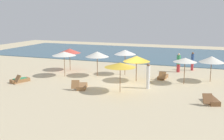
{
  "coord_description": "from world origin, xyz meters",
  "views": [
    {
      "loc": [
        6.29,
        -19.74,
        5.34
      ],
      "look_at": [
        -0.93,
        -0.15,
        1.1
      ],
      "focal_mm": 43.57,
      "sensor_mm": 36.0,
      "label": 1
    }
  ],
  "objects_px": {
    "umbrella_4": "(97,54)",
    "lounger_5": "(20,80)",
    "umbrella_7": "(120,65)",
    "person_1": "(148,75)",
    "lounger_3": "(211,100)",
    "lounger_0": "(81,86)",
    "umbrella_1": "(125,52)",
    "umbrella_2": "(70,51)",
    "umbrella_5": "(212,59)",
    "lounger_6": "(163,77)",
    "umbrella_3": "(137,59)",
    "umbrella_6": "(64,54)",
    "umbrella_0": "(185,60)",
    "person_0": "(179,63)",
    "person_4": "(192,61)"
  },
  "relations": [
    {
      "from": "umbrella_3",
      "to": "person_1",
      "type": "relative_size",
      "value": 1.16
    },
    {
      "from": "umbrella_5",
      "to": "lounger_6",
      "type": "height_order",
      "value": "umbrella_5"
    },
    {
      "from": "umbrella_5",
      "to": "person_4",
      "type": "bearing_deg",
      "value": 112.09
    },
    {
      "from": "umbrella_2",
      "to": "umbrella_5",
      "type": "distance_m",
      "value": 12.98
    },
    {
      "from": "umbrella_7",
      "to": "lounger_6",
      "type": "bearing_deg",
      "value": 67.94
    },
    {
      "from": "umbrella_1",
      "to": "umbrella_2",
      "type": "distance_m",
      "value": 5.65
    },
    {
      "from": "umbrella_2",
      "to": "lounger_6",
      "type": "distance_m",
      "value": 9.34
    },
    {
      "from": "umbrella_3",
      "to": "lounger_0",
      "type": "xyz_separation_m",
      "value": [
        -3.2,
        -3.58,
        -1.71
      ]
    },
    {
      "from": "umbrella_4",
      "to": "lounger_5",
      "type": "height_order",
      "value": "umbrella_4"
    },
    {
      "from": "umbrella_4",
      "to": "umbrella_2",
      "type": "bearing_deg",
      "value": 157.13
    },
    {
      "from": "umbrella_0",
      "to": "umbrella_4",
      "type": "height_order",
      "value": "umbrella_4"
    },
    {
      "from": "lounger_3",
      "to": "umbrella_4",
      "type": "bearing_deg",
      "value": 154.97
    },
    {
      "from": "umbrella_0",
      "to": "person_0",
      "type": "bearing_deg",
      "value": 102.37
    },
    {
      "from": "lounger_3",
      "to": "lounger_5",
      "type": "xyz_separation_m",
      "value": [
        -14.58,
        0.27,
        0.01
      ]
    },
    {
      "from": "umbrella_1",
      "to": "person_4",
      "type": "height_order",
      "value": "umbrella_1"
    },
    {
      "from": "umbrella_7",
      "to": "person_1",
      "type": "distance_m",
      "value": 2.49
    },
    {
      "from": "umbrella_4",
      "to": "person_4",
      "type": "distance_m",
      "value": 9.57
    },
    {
      "from": "umbrella_2",
      "to": "lounger_6",
      "type": "height_order",
      "value": "umbrella_2"
    },
    {
      "from": "umbrella_5",
      "to": "umbrella_6",
      "type": "bearing_deg",
      "value": -169.05
    },
    {
      "from": "lounger_6",
      "to": "person_1",
      "type": "relative_size",
      "value": 0.89
    },
    {
      "from": "lounger_0",
      "to": "person_4",
      "type": "relative_size",
      "value": 0.96
    },
    {
      "from": "umbrella_7",
      "to": "person_4",
      "type": "relative_size",
      "value": 1.21
    },
    {
      "from": "umbrella_6",
      "to": "lounger_5",
      "type": "relative_size",
      "value": 1.26
    },
    {
      "from": "umbrella_4",
      "to": "lounger_5",
      "type": "bearing_deg",
      "value": -140.1
    },
    {
      "from": "lounger_5",
      "to": "person_0",
      "type": "relative_size",
      "value": 0.97
    },
    {
      "from": "person_1",
      "to": "umbrella_0",
      "type": "bearing_deg",
      "value": 44.63
    },
    {
      "from": "lounger_3",
      "to": "lounger_0",
      "type": "bearing_deg",
      "value": 178.23
    },
    {
      "from": "lounger_3",
      "to": "person_4",
      "type": "relative_size",
      "value": 0.97
    },
    {
      "from": "umbrella_2",
      "to": "umbrella_3",
      "type": "height_order",
      "value": "umbrella_2"
    },
    {
      "from": "person_1",
      "to": "umbrella_4",
      "type": "bearing_deg",
      "value": 154.11
    },
    {
      "from": "umbrella_0",
      "to": "lounger_0",
      "type": "distance_m",
      "value": 8.24
    },
    {
      "from": "umbrella_1",
      "to": "lounger_3",
      "type": "bearing_deg",
      "value": -38.42
    },
    {
      "from": "umbrella_2",
      "to": "person_0",
      "type": "xyz_separation_m",
      "value": [
        10.06,
        2.81,
        -1.02
      ]
    },
    {
      "from": "umbrella_7",
      "to": "lounger_6",
      "type": "relative_size",
      "value": 1.29
    },
    {
      "from": "person_0",
      "to": "person_4",
      "type": "relative_size",
      "value": 1.0
    },
    {
      "from": "umbrella_4",
      "to": "lounger_5",
      "type": "relative_size",
      "value": 1.26
    },
    {
      "from": "umbrella_6",
      "to": "lounger_0",
      "type": "distance_m",
      "value": 4.88
    },
    {
      "from": "umbrella_1",
      "to": "umbrella_5",
      "type": "xyz_separation_m",
      "value": [
        7.33,
        -0.13,
        -0.22
      ]
    },
    {
      "from": "umbrella_1",
      "to": "umbrella_4",
      "type": "height_order",
      "value": "umbrella_1"
    },
    {
      "from": "umbrella_3",
      "to": "umbrella_2",
      "type": "bearing_deg",
      "value": 163.85
    },
    {
      "from": "lounger_5",
      "to": "umbrella_3",
      "type": "bearing_deg",
      "value": 22.32
    },
    {
      "from": "umbrella_6",
      "to": "person_4",
      "type": "distance_m",
      "value": 12.38
    },
    {
      "from": "umbrella_1",
      "to": "umbrella_7",
      "type": "distance_m",
      "value": 5.75
    },
    {
      "from": "umbrella_6",
      "to": "lounger_0",
      "type": "height_order",
      "value": "umbrella_6"
    },
    {
      "from": "umbrella_6",
      "to": "lounger_3",
      "type": "relative_size",
      "value": 1.26
    },
    {
      "from": "umbrella_3",
      "to": "person_4",
      "type": "bearing_deg",
      "value": 57.42
    },
    {
      "from": "umbrella_0",
      "to": "umbrella_7",
      "type": "distance_m",
      "value": 5.63
    },
    {
      "from": "umbrella_2",
      "to": "umbrella_3",
      "type": "xyz_separation_m",
      "value": [
        7.27,
        -2.1,
        -0.05
      ]
    },
    {
      "from": "umbrella_0",
      "to": "umbrella_5",
      "type": "bearing_deg",
      "value": 37.2
    },
    {
      "from": "person_0",
      "to": "person_4",
      "type": "height_order",
      "value": "person_4"
    }
  ]
}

